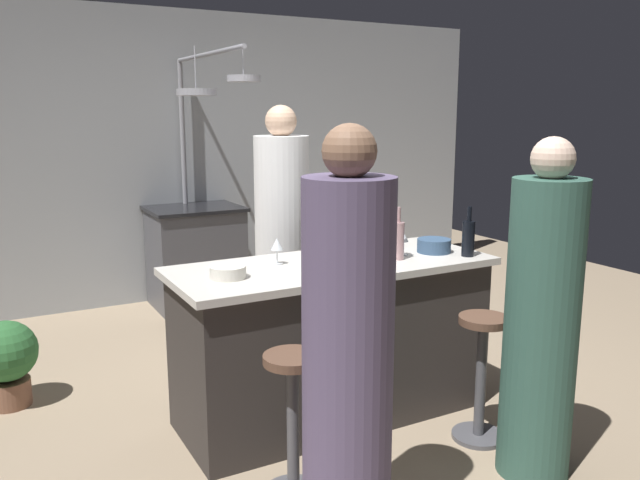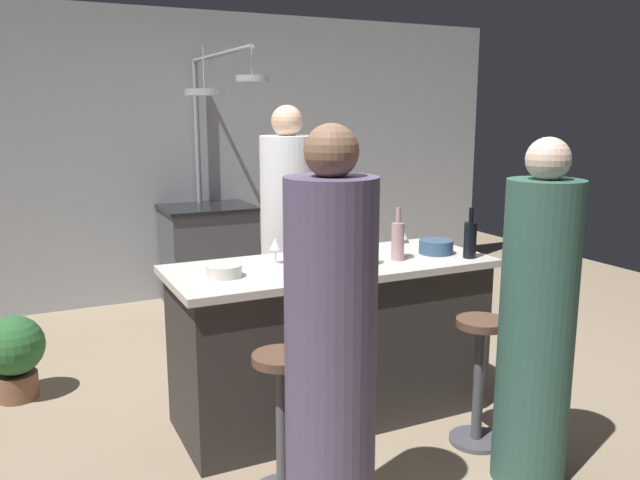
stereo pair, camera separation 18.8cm
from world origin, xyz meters
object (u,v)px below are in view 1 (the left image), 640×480
object	(u,v)px
guest_right	(541,324)
wine_bottle_red	(366,243)
guest_left	(348,360)
potted_plant	(6,358)
chef	(282,245)
mixing_bowl_steel	(346,246)
mixing_bowl_blue	(434,246)
wine_glass_near_right_guest	(403,237)
wine_glass_near_left_guest	(337,243)
bar_stool_right	(481,372)
pepper_mill	(325,249)
bar_stool_left	(293,419)
wine_glass_by_chef	(277,245)
mixing_bowl_ceramic	(228,272)
wine_bottle_dark	(468,237)
stove_range	(196,256)
wine_bottle_rose	(398,240)

from	to	relation	value
guest_right	wine_bottle_red	xyz separation A→B (m)	(-0.43, 0.84, 0.28)
guest_left	potted_plant	bearing A→B (deg)	118.99
chef	mixing_bowl_steel	xyz separation A→B (m)	(0.07, -0.73, 0.12)
mixing_bowl_blue	mixing_bowl_steel	distance (m)	0.52
wine_glass_near_right_guest	mixing_bowl_blue	distance (m)	0.22
wine_glass_near_left_guest	mixing_bowl_blue	size ratio (longest dim) A/B	0.73
mixing_bowl_blue	bar_stool_right	bearing A→B (deg)	-100.97
wine_glass_near_left_guest	mixing_bowl_steel	world-z (taller)	wine_glass_near_left_guest
pepper_mill	bar_stool_left	bearing A→B (deg)	-130.72
wine_glass_by_chef	mixing_bowl_ceramic	size ratio (longest dim) A/B	0.80
bar_stool_right	wine_glass_near_left_guest	world-z (taller)	wine_glass_near_left_guest
bar_stool_right	pepper_mill	world-z (taller)	pepper_mill
bar_stool_left	mixing_bowl_blue	size ratio (longest dim) A/B	3.42
bar_stool_right	mixing_bowl_blue	bearing A→B (deg)	79.03
bar_stool_right	wine_bottle_dark	distance (m)	0.77
bar_stool_left	mixing_bowl_steel	distance (m)	1.25
mixing_bowl_ceramic	wine_bottle_dark	bearing A→B (deg)	-7.95
pepper_mill	mixing_bowl_ceramic	bearing A→B (deg)	174.80
guest_right	wine_glass_near_left_guest	size ratio (longest dim) A/B	11.05
bar_stool_right	wine_glass_near_right_guest	bearing A→B (deg)	99.78
pepper_mill	wine_bottle_dark	size ratio (longest dim) A/B	0.73
wine_glass_by_chef	wine_glass_near_left_guest	bearing A→B (deg)	-18.27
stove_range	bar_stool_right	xyz separation A→B (m)	(0.54, -3.07, -0.07)
bar_stool_right	wine_bottle_rose	distance (m)	0.84
chef	stove_range	bearing A→B (deg)	95.01
potted_plant	mixing_bowl_steel	world-z (taller)	mixing_bowl_steel
bar_stool_right	mixing_bowl_ceramic	bearing A→B (deg)	153.74
wine_bottle_dark	mixing_bowl_ceramic	distance (m)	1.40
chef	wine_glass_by_chef	distance (m)	0.94
chef	potted_plant	world-z (taller)	chef
stove_range	potted_plant	bearing A→B (deg)	-138.58
stove_range	wine_glass_by_chef	distance (m)	2.42
wine_bottle_dark	potted_plant	bearing A→B (deg)	152.34
bar_stool_left	pepper_mill	world-z (taller)	pepper_mill
wine_bottle_red	potted_plant	bearing A→B (deg)	146.16
wine_glass_near_right_guest	mixing_bowl_ceramic	world-z (taller)	wine_glass_near_right_guest
chef	wine_glass_by_chef	world-z (taller)	chef
bar_stool_left	wine_bottle_dark	xyz separation A→B (m)	(1.32, 0.39, 0.63)
stove_range	mixing_bowl_blue	distance (m)	2.64
bar_stool_right	potted_plant	xyz separation A→B (m)	(-2.17, 1.64, -0.08)
bar_stool_right	guest_right	size ratio (longest dim) A/B	0.42
pepper_mill	wine_glass_by_chef	xyz separation A→B (m)	(-0.19, 0.20, 0.00)
stove_range	wine_glass_near_right_guest	size ratio (longest dim) A/B	6.10
stove_range	guest_left	size ratio (longest dim) A/B	0.53
chef	potted_plant	distance (m)	1.84
guest_right	wine_bottle_rose	distance (m)	0.94
wine_bottle_dark	guest_left	bearing A→B (deg)	-148.89
guest_right	wine_glass_near_left_guest	xyz separation A→B (m)	(-0.52, 1.00, 0.26)
wine_bottle_rose	mixing_bowl_ceramic	bearing A→B (deg)	176.21
wine_glass_near_right_guest	mixing_bowl_steel	world-z (taller)	wine_glass_near_right_guest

